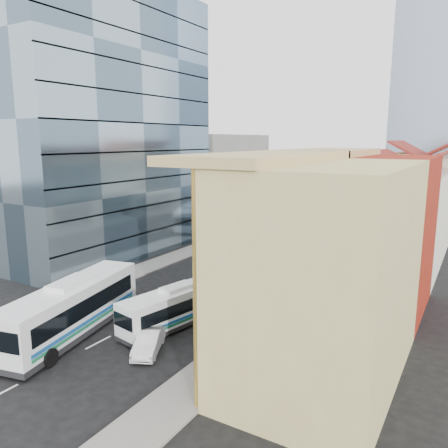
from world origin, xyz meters
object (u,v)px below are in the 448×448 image
Objects in this scene: office_tower at (103,124)px; bus_right at (178,305)px; shophouse_tan at (327,272)px; sedan_right at (149,342)px; bus_left_far at (255,224)px; bus_left_near at (72,307)px.

office_tower is 3.17× the size of bus_right.
shophouse_tan is 35.19m from office_tower.
office_tower is 7.51× the size of sedan_right.
bus_left_far is at bearing 122.90° from shophouse_tan.
bus_left_near is at bearing -60.54° from bus_left_far.
office_tower is at bearing -101.31° from bus_left_far.
bus_left_near is at bearing -50.86° from office_tower.
bus_left_far is 1.20× the size of bus_right.
shophouse_tan reaches higher than sedan_right.
bus_right is at bearing -33.23° from office_tower.
shophouse_tan is at bearing 6.26° from bus_right.
shophouse_tan reaches higher than bus_left_far.
bus_left_far is (-3.17, 34.16, -0.16)m from bus_left_near.
sedan_right is at bearing -5.34° from bus_left_near.
bus_left_far reaches higher than bus_right.
sedan_right is (0.83, -4.23, -0.86)m from bus_right.
bus_left_far is at bearing 82.82° from bus_left_near.
office_tower is 26.63m from bus_left_near.
office_tower is at bearing 113.70° from sedan_right.
office_tower is 30.55m from sedan_right.
office_tower is 23.80m from bus_left_far.
shophouse_tan is 1.13× the size of bus_left_near.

